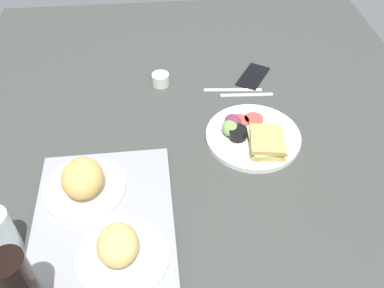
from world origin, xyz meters
The scene contains 10 objects.
ground_plane centered at (0.00, 0.00, -1.50)cm, with size 190.00×150.00×3.00cm, color #383D38.
serving_tray centered at (-19.43, 25.94, 0.80)cm, with size 45.00×33.00×1.60cm, color gray.
bread_plate_near centered at (-29.14, 21.29, 4.56)cm, with size 20.07×20.07×8.45cm.
bread_plate_far centered at (-9.77, 30.76, 5.22)cm, with size 20.36×20.36×9.40cm.
plate_with_salad centered at (5.94, -14.63, 1.77)cm, with size 27.14×27.14×5.40cm.
drinking_glass centered at (-23.57, 46.80, 6.29)cm, with size 6.18×6.18×12.57cm, color silver.
espresso_cup centered at (35.03, 10.33, 2.00)cm, with size 5.60×5.60×4.00cm, color silver.
fork centered at (26.61, -17.05, 0.25)cm, with size 17.00×1.40×0.50cm, color #B7B7BC.
knife centered at (29.61, -13.05, 0.25)cm, with size 19.00×1.40×0.50cm, color #B7B7BC.
cell_phone centered at (36.32, -21.10, 0.40)cm, with size 14.40×7.20×0.80cm, color black.
Camera 1 is at (-75.78, 10.28, 82.12)cm, focal length 38.18 mm.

